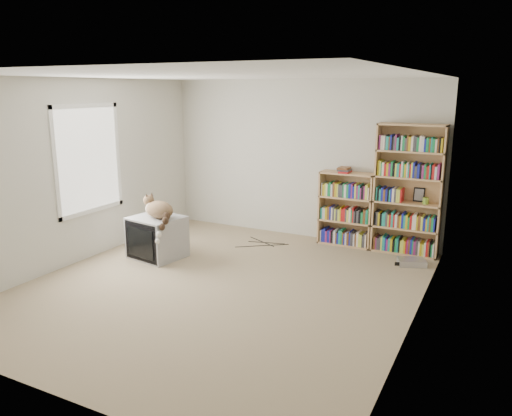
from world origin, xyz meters
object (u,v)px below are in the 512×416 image
at_px(crt_tv, 158,237).
at_px(bookcase_short, 346,212).
at_px(cat, 159,213).
at_px(bookcase_tall, 408,193).
at_px(dvd_player, 412,262).

xyz_separation_m(crt_tv, bookcase_short, (2.21, 1.81, 0.22)).
bearing_deg(cat, bookcase_tall, 44.10).
relative_size(crt_tv, dvd_player, 2.13).
bearing_deg(dvd_player, cat, -178.40).
xyz_separation_m(bookcase_tall, dvd_player, (0.20, -0.50, -0.85)).
bearing_deg(bookcase_short, cat, -138.08).
bearing_deg(cat, dvd_player, 35.32).
xyz_separation_m(crt_tv, bookcase_tall, (3.11, 1.81, 0.60)).
xyz_separation_m(bookcase_tall, bookcase_short, (-0.90, -0.00, -0.37)).
height_order(cat, bookcase_short, bookcase_short).
bearing_deg(bookcase_short, dvd_player, -24.60).
bearing_deg(cat, bookcase_short, 53.84).
xyz_separation_m(cat, bookcase_short, (2.10, 1.89, -0.16)).
distance_m(crt_tv, bookcase_tall, 3.65).
bearing_deg(bookcase_short, crt_tv, -140.75).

